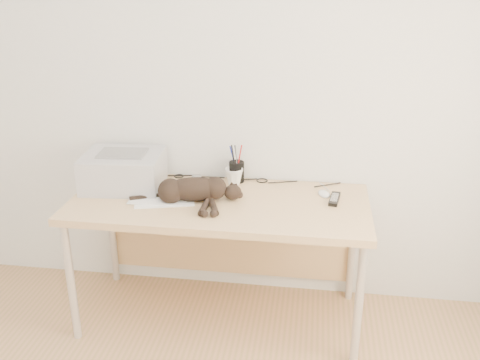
% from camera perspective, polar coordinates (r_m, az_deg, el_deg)
% --- Properties ---
extents(wall_back, '(3.50, 0.00, 3.50)m').
position_cam_1_polar(wall_back, '(3.04, -1.18, 10.24)').
color(wall_back, silver).
rests_on(wall_back, floor).
extents(desk, '(1.60, 0.70, 0.74)m').
position_cam_1_polar(desk, '(3.00, -1.93, -3.89)').
color(desk, '#DAB080').
rests_on(desk, floor).
extents(printer, '(0.46, 0.40, 0.20)m').
position_cam_1_polar(printer, '(3.10, -12.30, 1.06)').
color(printer, '#A2A2A7').
rests_on(printer, desk).
extents(papers, '(0.37, 0.30, 0.01)m').
position_cam_1_polar(papers, '(2.93, -8.27, -1.90)').
color(papers, white).
rests_on(papers, desk).
extents(cat, '(0.61, 0.29, 0.14)m').
position_cam_1_polar(cat, '(2.85, -5.23, -1.15)').
color(cat, black).
rests_on(cat, desk).
extents(mug, '(0.15, 0.15, 0.10)m').
position_cam_1_polar(mug, '(3.07, -0.65, 0.39)').
color(mug, white).
rests_on(mug, desk).
extents(pen_cup, '(0.09, 0.09, 0.23)m').
position_cam_1_polar(pen_cup, '(3.10, -0.37, 0.93)').
color(pen_cup, black).
rests_on(pen_cup, desk).
extents(remote_grey, '(0.06, 0.19, 0.02)m').
position_cam_1_polar(remote_grey, '(3.10, -4.85, -0.21)').
color(remote_grey, slate).
rests_on(remote_grey, desk).
extents(remote_black, '(0.07, 0.17, 0.02)m').
position_cam_1_polar(remote_black, '(2.91, 10.04, -2.00)').
color(remote_black, black).
rests_on(remote_black, desk).
extents(mouse, '(0.09, 0.12, 0.03)m').
position_cam_1_polar(mouse, '(2.97, 8.97, -1.28)').
color(mouse, white).
rests_on(mouse, desk).
extents(cable_tangle, '(1.36, 0.07, 0.01)m').
position_cam_1_polar(cable_tangle, '(3.15, -1.25, 0.13)').
color(cable_tangle, black).
rests_on(cable_tangle, desk).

